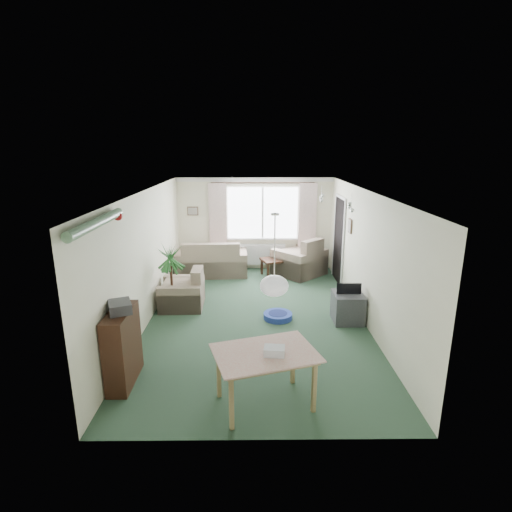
{
  "coord_description": "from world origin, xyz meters",
  "views": [
    {
      "loc": [
        -0.07,
        -6.99,
        3.16
      ],
      "look_at": [
        0.0,
        0.3,
        1.15
      ],
      "focal_mm": 28.0,
      "sensor_mm": 36.0,
      "label": 1
    }
  ],
  "objects_px": {
    "coffee_table": "(281,267)",
    "pet_bed": "(278,316)",
    "armchair_corner": "(299,256)",
    "bookshelf": "(123,347)",
    "sofa": "(212,257)",
    "tv_cube": "(348,307)",
    "houseplant": "(171,278)",
    "dining_table": "(265,379)",
    "armchair_left": "(182,288)"
  },
  "relations": [
    {
      "from": "coffee_table",
      "to": "pet_bed",
      "type": "distance_m",
      "value": 2.68
    },
    {
      "from": "armchair_corner",
      "to": "bookshelf",
      "type": "relative_size",
      "value": 1.03
    },
    {
      "from": "sofa",
      "to": "tv_cube",
      "type": "relative_size",
      "value": 2.99
    },
    {
      "from": "armchair_corner",
      "to": "houseplant",
      "type": "xyz_separation_m",
      "value": [
        -2.77,
        -2.32,
        0.19
      ]
    },
    {
      "from": "bookshelf",
      "to": "pet_bed",
      "type": "bearing_deg",
      "value": 42.06
    },
    {
      "from": "sofa",
      "to": "coffee_table",
      "type": "height_order",
      "value": "sofa"
    },
    {
      "from": "sofa",
      "to": "pet_bed",
      "type": "bearing_deg",
      "value": 115.76
    },
    {
      "from": "armchair_corner",
      "to": "coffee_table",
      "type": "height_order",
      "value": "armchair_corner"
    },
    {
      "from": "sofa",
      "to": "dining_table",
      "type": "xyz_separation_m",
      "value": [
        1.18,
        -5.35,
        -0.09
      ]
    },
    {
      "from": "coffee_table",
      "to": "tv_cube",
      "type": "xyz_separation_m",
      "value": [
        1.04,
        -2.77,
        0.05
      ]
    },
    {
      "from": "sofa",
      "to": "houseplant",
      "type": "xyz_separation_m",
      "value": [
        -0.55,
        -2.34,
        0.23
      ]
    },
    {
      "from": "sofa",
      "to": "pet_bed",
      "type": "xyz_separation_m",
      "value": [
        1.51,
        -2.76,
        -0.39
      ]
    },
    {
      "from": "bookshelf",
      "to": "dining_table",
      "type": "bearing_deg",
      "value": -15.77
    },
    {
      "from": "armchair_left",
      "to": "bookshelf",
      "type": "bearing_deg",
      "value": -8.43
    },
    {
      "from": "armchair_left",
      "to": "coffee_table",
      "type": "bearing_deg",
      "value": 132.1
    },
    {
      "from": "armchair_left",
      "to": "pet_bed",
      "type": "distance_m",
      "value": 2.04
    },
    {
      "from": "coffee_table",
      "to": "bookshelf",
      "type": "xyz_separation_m",
      "value": [
        -2.5,
        -4.73,
        0.3
      ]
    },
    {
      "from": "sofa",
      "to": "bookshelf",
      "type": "bearing_deg",
      "value": 78.31
    },
    {
      "from": "armchair_corner",
      "to": "houseplant",
      "type": "relative_size",
      "value": 0.8
    },
    {
      "from": "armchair_corner",
      "to": "tv_cube",
      "type": "height_order",
      "value": "armchair_corner"
    },
    {
      "from": "houseplant",
      "to": "dining_table",
      "type": "relative_size",
      "value": 1.18
    },
    {
      "from": "armchair_left",
      "to": "houseplant",
      "type": "distance_m",
      "value": 0.38
    },
    {
      "from": "armchair_corner",
      "to": "armchair_left",
      "type": "height_order",
      "value": "armchair_corner"
    },
    {
      "from": "armchair_corner",
      "to": "dining_table",
      "type": "bearing_deg",
      "value": 36.04
    },
    {
      "from": "houseplant",
      "to": "armchair_left",
      "type": "bearing_deg",
      "value": 54.84
    },
    {
      "from": "sofa",
      "to": "coffee_table",
      "type": "bearing_deg",
      "value": 173.95
    },
    {
      "from": "armchair_corner",
      "to": "pet_bed",
      "type": "distance_m",
      "value": 2.85
    },
    {
      "from": "sofa",
      "to": "pet_bed",
      "type": "relative_size",
      "value": 3.27
    },
    {
      "from": "armchair_corner",
      "to": "coffee_table",
      "type": "distance_m",
      "value": 0.54
    },
    {
      "from": "pet_bed",
      "to": "bookshelf",
      "type": "bearing_deg",
      "value": -137.43
    },
    {
      "from": "tv_cube",
      "to": "bookshelf",
      "type": "bearing_deg",
      "value": -150.76
    },
    {
      "from": "houseplant",
      "to": "tv_cube",
      "type": "relative_size",
      "value": 2.26
    },
    {
      "from": "sofa",
      "to": "houseplant",
      "type": "distance_m",
      "value": 2.42
    },
    {
      "from": "armchair_left",
      "to": "tv_cube",
      "type": "distance_m",
      "value": 3.29
    },
    {
      "from": "sofa",
      "to": "armchair_corner",
      "type": "bearing_deg",
      "value": 176.38
    },
    {
      "from": "coffee_table",
      "to": "sofa",
      "type": "bearing_deg",
      "value": 176.92
    },
    {
      "from": "houseplant",
      "to": "dining_table",
      "type": "height_order",
      "value": "houseplant"
    },
    {
      "from": "sofa",
      "to": "coffee_table",
      "type": "distance_m",
      "value": 1.77
    },
    {
      "from": "armchair_left",
      "to": "bookshelf",
      "type": "xyz_separation_m",
      "value": [
        -0.34,
        -2.7,
        0.12
      ]
    },
    {
      "from": "armchair_corner",
      "to": "dining_table",
      "type": "distance_m",
      "value": 5.43
    },
    {
      "from": "sofa",
      "to": "armchair_corner",
      "type": "height_order",
      "value": "armchair_corner"
    },
    {
      "from": "pet_bed",
      "to": "tv_cube",
      "type": "bearing_deg",
      "value": -4.85
    },
    {
      "from": "sofa",
      "to": "bookshelf",
      "type": "relative_size",
      "value": 1.7
    },
    {
      "from": "tv_cube",
      "to": "pet_bed",
      "type": "height_order",
      "value": "tv_cube"
    },
    {
      "from": "sofa",
      "to": "armchair_left",
      "type": "bearing_deg",
      "value": 76.39
    },
    {
      "from": "armchair_corner",
      "to": "tv_cube",
      "type": "distance_m",
      "value": 2.91
    },
    {
      "from": "houseplant",
      "to": "bookshelf",
      "type": "bearing_deg",
      "value": -94.37
    },
    {
      "from": "armchair_corner",
      "to": "houseplant",
      "type": "height_order",
      "value": "houseplant"
    },
    {
      "from": "bookshelf",
      "to": "houseplant",
      "type": "xyz_separation_m",
      "value": [
        0.19,
        2.48,
        0.15
      ]
    },
    {
      "from": "armchair_corner",
      "to": "armchair_left",
      "type": "xyz_separation_m",
      "value": [
        -2.62,
        -2.1,
        -0.08
      ]
    }
  ]
}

